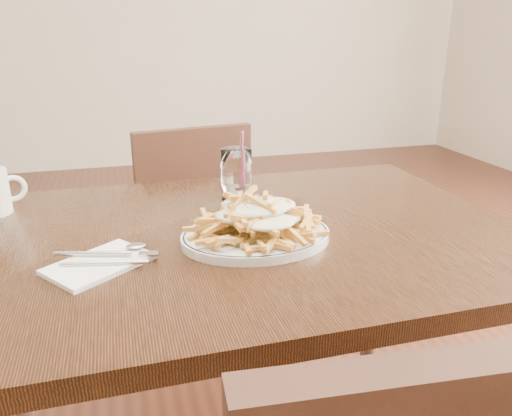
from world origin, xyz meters
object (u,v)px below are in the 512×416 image
object	(u,v)px
chair_far	(189,225)
table	(234,265)
fries_plate	(256,236)
water_glass	(237,177)
loaded_fries	(256,213)

from	to	relation	value
chair_far	table	bearing A→B (deg)	-90.30
fries_plate	water_glass	distance (m)	0.28
table	water_glass	bearing A→B (deg)	74.26
table	chair_far	world-z (taller)	chair_far
chair_far	water_glass	distance (m)	0.61
table	chair_far	xyz separation A→B (m)	(0.00, 0.73, -0.19)
table	chair_far	size ratio (longest dim) A/B	1.41
table	loaded_fries	distance (m)	0.15
table	fries_plate	size ratio (longest dim) A/B	3.38
loaded_fries	fries_plate	bearing A→B (deg)	180.00
loaded_fries	water_glass	distance (m)	0.28
fries_plate	loaded_fries	size ratio (longest dim) A/B	1.22
chair_far	loaded_fries	xyz separation A→B (m)	(0.03, -0.79, 0.33)
chair_far	water_glass	bearing A→B (deg)	-83.90
chair_far	fries_plate	distance (m)	0.84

